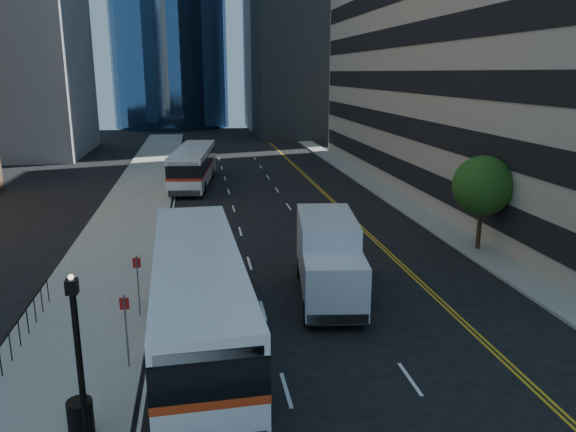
% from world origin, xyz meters
% --- Properties ---
extents(ground, '(160.00, 160.00, 0.00)m').
position_xyz_m(ground, '(0.00, 0.00, 0.00)').
color(ground, black).
rests_on(ground, ground).
extents(sidewalk_west, '(5.00, 90.00, 0.15)m').
position_xyz_m(sidewalk_west, '(-10.50, 25.00, 0.07)').
color(sidewalk_west, gray).
rests_on(sidewalk_west, ground).
extents(sidewalk_east, '(2.00, 90.00, 0.15)m').
position_xyz_m(sidewalk_east, '(9.00, 25.00, 0.07)').
color(sidewalk_east, gray).
rests_on(sidewalk_east, ground).
extents(street_tree, '(3.20, 3.20, 5.10)m').
position_xyz_m(street_tree, '(9.00, 8.00, 3.64)').
color(street_tree, '#332114').
rests_on(street_tree, sidewalk_east).
extents(lamp_post, '(0.28, 0.28, 4.56)m').
position_xyz_m(lamp_post, '(-9.00, -6.00, 2.72)').
color(lamp_post, black).
rests_on(lamp_post, sidewalk_west).
extents(bus_front, '(3.44, 13.56, 3.47)m').
position_xyz_m(bus_front, '(-6.08, -0.46, 1.89)').
color(bus_front, white).
rests_on(bus_front, ground).
extents(bus_rear, '(4.16, 12.56, 3.18)m').
position_xyz_m(bus_rear, '(-6.28, 29.31, 1.74)').
color(bus_rear, white).
rests_on(bus_rear, ground).
extents(box_truck, '(3.32, 7.30, 3.37)m').
position_xyz_m(box_truck, '(-0.53, 3.09, 1.78)').
color(box_truck, silver).
rests_on(box_truck, ground).
extents(trash_can, '(0.89, 0.89, 1.01)m').
position_xyz_m(trash_can, '(-9.23, -5.52, 0.66)').
color(trash_can, black).
rests_on(trash_can, sidewalk_west).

